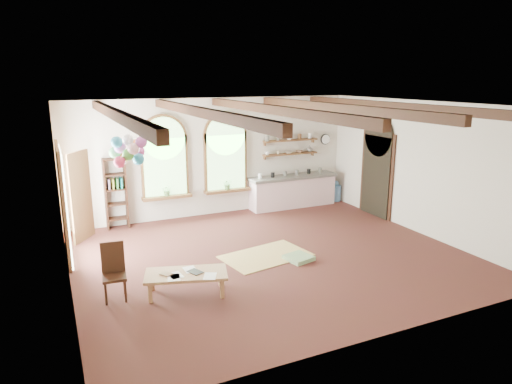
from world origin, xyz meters
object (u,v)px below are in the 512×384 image
coffee_table (186,275)px  side_chair (115,283)px  kitchen_counter (293,191)px  balloon_cluster (129,151)px

coffee_table → side_chair: size_ratio=1.56×
kitchen_counter → balloon_cluster: size_ratio=2.35×
kitchen_counter → coffee_table: kitchen_counter is taller
coffee_table → balloon_cluster: 2.72m
kitchen_counter → coffee_table: size_ratio=1.73×
coffee_table → balloon_cluster: bearing=107.2°
kitchen_counter → balloon_cluster: 5.85m
coffee_table → side_chair: (-1.17, 0.34, -0.07)m
kitchen_counter → coffee_table: (-4.45, -4.18, -0.12)m
balloon_cluster → coffee_table: bearing=-72.8°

